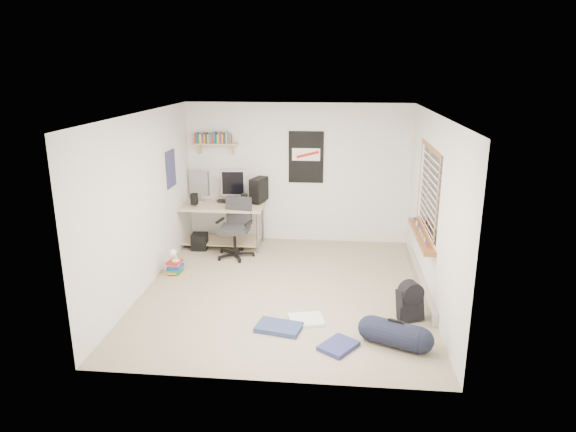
# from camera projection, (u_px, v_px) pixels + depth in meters

# --- Properties ---
(floor) EXTENTS (4.00, 4.50, 0.01)m
(floor) POSITION_uv_depth(u_px,v_px,m) (285.00, 290.00, 7.41)
(floor) COLOR gray
(floor) RESTS_ON ground
(ceiling) EXTENTS (4.00, 4.50, 0.01)m
(ceiling) POSITION_uv_depth(u_px,v_px,m) (285.00, 114.00, 6.70)
(ceiling) COLOR white
(ceiling) RESTS_ON ground
(back_wall) EXTENTS (4.00, 0.01, 2.50)m
(back_wall) POSITION_uv_depth(u_px,v_px,m) (298.00, 173.00, 9.21)
(back_wall) COLOR silver
(back_wall) RESTS_ON ground
(left_wall) EXTENTS (0.01, 4.50, 2.50)m
(left_wall) POSITION_uv_depth(u_px,v_px,m) (144.00, 202.00, 7.24)
(left_wall) COLOR silver
(left_wall) RESTS_ON ground
(right_wall) EXTENTS (0.01, 4.50, 2.50)m
(right_wall) POSITION_uv_depth(u_px,v_px,m) (433.00, 210.00, 6.87)
(right_wall) COLOR silver
(right_wall) RESTS_ON ground
(desk) EXTENTS (1.88, 1.30, 0.79)m
(desk) POSITION_uv_depth(u_px,v_px,m) (215.00, 226.00, 9.13)
(desk) COLOR tan
(desk) RESTS_ON floor
(monitor_left) EXTENTS (0.42, 0.24, 0.45)m
(monitor_left) POSITION_uv_depth(u_px,v_px,m) (199.00, 187.00, 9.20)
(monitor_left) COLOR #AAA9AE
(monitor_left) RESTS_ON desk
(monitor_right) EXTENTS (0.43, 0.15, 0.46)m
(monitor_right) POSITION_uv_depth(u_px,v_px,m) (233.00, 188.00, 9.14)
(monitor_right) COLOR #9B9A9F
(monitor_right) RESTS_ON desk
(pc_tower) EXTENTS (0.30, 0.44, 0.42)m
(pc_tower) POSITION_uv_depth(u_px,v_px,m) (259.00, 189.00, 9.10)
(pc_tower) COLOR black
(pc_tower) RESTS_ON desk
(keyboard) EXTENTS (0.39, 0.17, 0.02)m
(keyboard) POSITION_uv_depth(u_px,v_px,m) (228.00, 201.00, 9.13)
(keyboard) COLOR black
(keyboard) RESTS_ON desk
(speaker_left) EXTENTS (0.11, 0.11, 0.20)m
(speaker_left) POSITION_uv_depth(u_px,v_px,m) (194.00, 199.00, 8.89)
(speaker_left) COLOR black
(speaker_left) RESTS_ON desk
(speaker_right) EXTENTS (0.11, 0.11, 0.20)m
(speaker_right) POSITION_uv_depth(u_px,v_px,m) (244.00, 199.00, 8.87)
(speaker_right) COLOR black
(speaker_right) RESTS_ON desk
(office_chair) EXTENTS (0.77, 0.77, 1.01)m
(office_chair) POSITION_uv_depth(u_px,v_px,m) (234.00, 229.00, 8.56)
(office_chair) COLOR #27272A
(office_chair) RESTS_ON floor
(wall_shelf) EXTENTS (0.80, 0.22, 0.24)m
(wall_shelf) POSITION_uv_depth(u_px,v_px,m) (216.00, 144.00, 9.09)
(wall_shelf) COLOR tan
(wall_shelf) RESTS_ON back_wall
(poster_back_wall) EXTENTS (0.62, 0.03, 0.92)m
(poster_back_wall) POSITION_uv_depth(u_px,v_px,m) (306.00, 157.00, 9.09)
(poster_back_wall) COLOR black
(poster_back_wall) RESTS_ON back_wall
(poster_left_wall) EXTENTS (0.02, 0.42, 0.60)m
(poster_left_wall) POSITION_uv_depth(u_px,v_px,m) (171.00, 169.00, 8.32)
(poster_left_wall) COLOR navy
(poster_left_wall) RESTS_ON left_wall
(window) EXTENTS (0.10, 1.50, 1.26)m
(window) POSITION_uv_depth(u_px,v_px,m) (427.00, 190.00, 7.10)
(window) COLOR brown
(window) RESTS_ON right_wall
(baseboard_heater) EXTENTS (0.08, 2.50, 0.18)m
(baseboard_heater) POSITION_uv_depth(u_px,v_px,m) (420.00, 281.00, 7.49)
(baseboard_heater) COLOR #B7B2A8
(baseboard_heater) RESTS_ON floor
(backpack) EXTENTS (0.37, 0.33, 0.40)m
(backpack) POSITION_uv_depth(u_px,v_px,m) (410.00, 305.00, 6.49)
(backpack) COLOR black
(backpack) RESTS_ON floor
(duffel_bag) EXTENTS (0.40, 0.40, 0.60)m
(duffel_bag) POSITION_uv_depth(u_px,v_px,m) (395.00, 335.00, 5.87)
(duffel_bag) COLOR black
(duffel_bag) RESTS_ON floor
(tshirt) EXTENTS (0.50, 0.45, 0.04)m
(tshirt) POSITION_uv_depth(u_px,v_px,m) (306.00, 320.00, 6.48)
(tshirt) COLOR silver
(tshirt) RESTS_ON floor
(jeans_a) EXTENTS (0.60, 0.45, 0.06)m
(jeans_a) POSITION_uv_depth(u_px,v_px,m) (279.00, 327.00, 6.27)
(jeans_a) COLOR navy
(jeans_a) RESTS_ON floor
(jeans_b) EXTENTS (0.51, 0.53, 0.05)m
(jeans_b) POSITION_uv_depth(u_px,v_px,m) (338.00, 346.00, 5.86)
(jeans_b) COLOR navy
(jeans_b) RESTS_ON floor
(book_stack) EXTENTS (0.46, 0.38, 0.30)m
(book_stack) POSITION_uv_depth(u_px,v_px,m) (175.00, 265.00, 7.93)
(book_stack) COLOR brown
(book_stack) RESTS_ON floor
(desk_lamp) EXTENTS (0.18, 0.23, 0.20)m
(desk_lamp) POSITION_uv_depth(u_px,v_px,m) (175.00, 251.00, 7.84)
(desk_lamp) COLOR white
(desk_lamp) RESTS_ON book_stack
(subwoofer) EXTENTS (0.28, 0.28, 0.29)m
(subwoofer) POSITION_uv_depth(u_px,v_px,m) (200.00, 242.00, 9.00)
(subwoofer) COLOR black
(subwoofer) RESTS_ON floor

